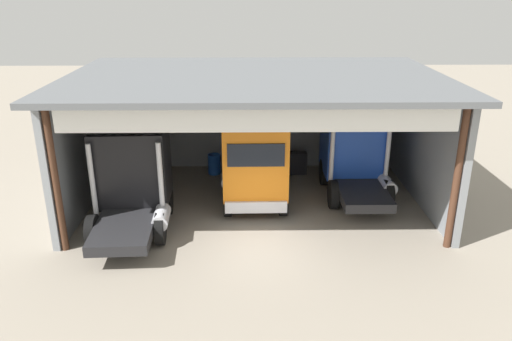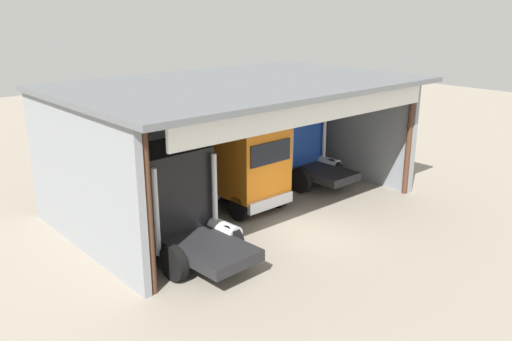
% 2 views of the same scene
% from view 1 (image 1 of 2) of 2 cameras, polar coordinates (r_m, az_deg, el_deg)
% --- Properties ---
extents(ground_plane, '(80.00, 80.00, 0.00)m').
position_cam_1_polar(ground_plane, '(17.05, 0.15, -9.07)').
color(ground_plane, gray).
rests_on(ground_plane, ground).
extents(workshop_shed, '(14.10, 9.29, 5.25)m').
position_cam_1_polar(workshop_shed, '(20.31, -0.08, 6.93)').
color(workshop_shed, gray).
rests_on(workshop_shed, ground).
extents(truck_black_right_bay, '(2.89, 5.10, 3.61)m').
position_cam_1_polar(truck_black_right_bay, '(18.63, -13.99, -0.68)').
color(truck_black_right_bay, black).
rests_on(truck_black_right_bay, ground).
extents(truck_orange_center_left_bay, '(2.62, 4.56, 3.61)m').
position_cam_1_polar(truck_orange_center_left_bay, '(19.34, -0.17, 0.73)').
color(truck_orange_center_left_bay, orange).
rests_on(truck_orange_center_left_bay, ground).
extents(truck_blue_center_bay, '(2.63, 5.19, 3.72)m').
position_cam_1_polar(truck_blue_center_bay, '(21.34, 11.22, 2.56)').
color(truck_blue_center_bay, '#1E47B7').
rests_on(truck_blue_center_bay, ground).
extents(oil_drum, '(0.58, 0.58, 0.94)m').
position_cam_1_polar(oil_drum, '(23.48, -4.80, 0.74)').
color(oil_drum, '#194CB2').
rests_on(oil_drum, ground).
extents(tool_cart, '(0.90, 0.60, 1.00)m').
position_cam_1_polar(tool_cart, '(23.56, 4.71, 0.89)').
color(tool_cart, black).
rests_on(tool_cart, ground).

